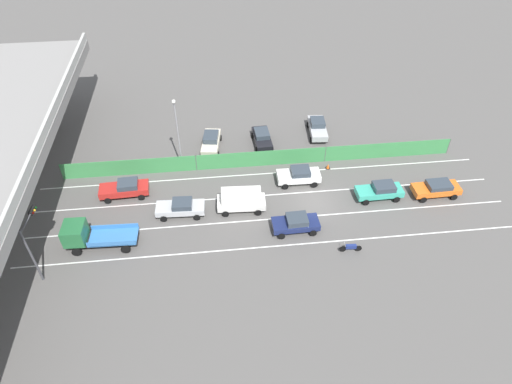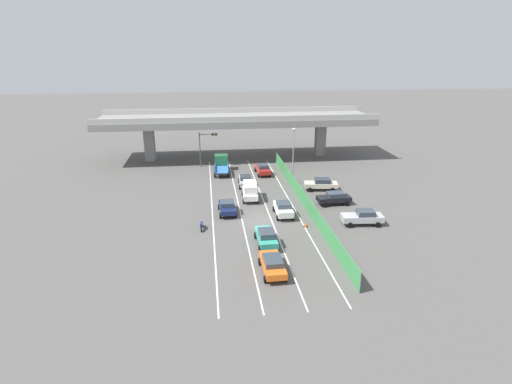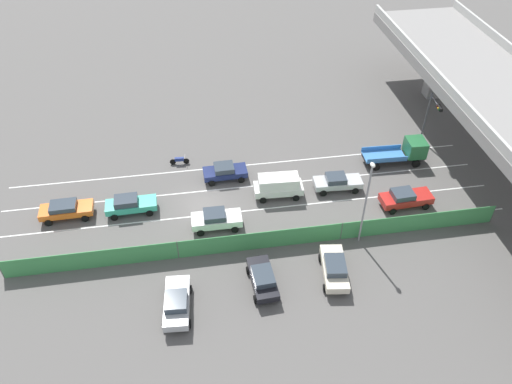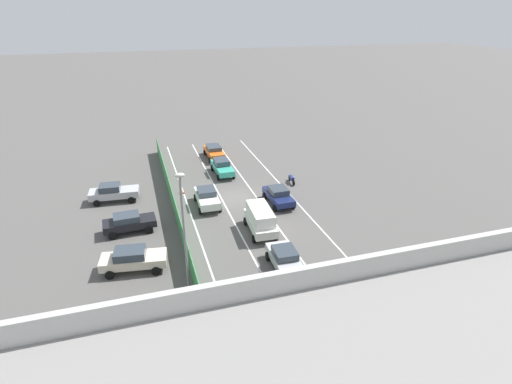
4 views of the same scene
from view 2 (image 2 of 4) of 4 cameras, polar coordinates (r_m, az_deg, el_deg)
ground_plane at (r=48.19m, az=0.11°, el=-3.90°), size 300.00×300.00×0.00m
lane_line_left_edge at (r=52.08m, az=-6.02°, el=-2.21°), size 0.14×45.07×0.01m
lane_line_mid_left at (r=52.21m, az=-2.33°, el=-2.05°), size 0.14×45.07×0.01m
lane_line_mid_right at (r=52.56m, az=1.33°, el=-1.90°), size 0.14×45.07×0.01m
lane_line_right_edge at (r=53.12m, az=4.92°, el=-1.73°), size 0.14×45.07×0.01m
elevated_overpass at (r=74.30m, az=-2.67°, el=9.64°), size 47.74×10.65×8.28m
green_fence at (r=53.09m, az=6.42°, el=-0.72°), size 0.10×41.17×1.88m
car_hatchback_white at (r=49.33m, az=3.76°, el=-2.22°), size 2.08×4.36×1.69m
car_taxi_teal at (r=42.12m, az=1.39°, el=-6.10°), size 2.02×4.55×1.64m
car_taxi_orange at (r=37.17m, az=2.28°, el=-9.81°), size 2.08×4.62×1.52m
car_sedan_navy at (r=49.99m, az=-3.97°, el=-2.00°), size 2.12×4.25×1.58m
car_sedan_silver at (r=59.91m, az=-1.46°, el=1.64°), size 2.14×4.58×1.56m
car_van_white at (r=54.44m, az=-0.81°, el=0.24°), size 2.25×4.60×2.18m
car_sedan_red at (r=65.44m, az=0.92°, el=3.21°), size 2.19×4.77×1.67m
flatbed_truck_blue at (r=67.14m, az=-4.76°, el=3.88°), size 2.52×6.15×2.49m
motorcycle at (r=46.15m, az=-7.44°, el=-4.53°), size 0.60×1.95×0.93m
parked_wagon_silver at (r=48.27m, az=14.40°, el=-3.31°), size 4.70×2.30×1.71m
parked_sedan_dark at (r=53.65m, az=10.65°, el=-0.77°), size 4.31×2.15×1.60m
parked_sedan_cream at (r=58.77m, az=8.89°, el=1.12°), size 4.76×2.50×1.66m
traffic_light at (r=69.55m, az=-6.91°, el=6.66°), size 3.03×0.62×5.75m
street_lamp at (r=59.84m, az=5.11°, el=5.56°), size 0.60×0.36×8.21m
traffic_cone at (r=46.81m, az=6.84°, el=-4.41°), size 0.47×0.47×0.57m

